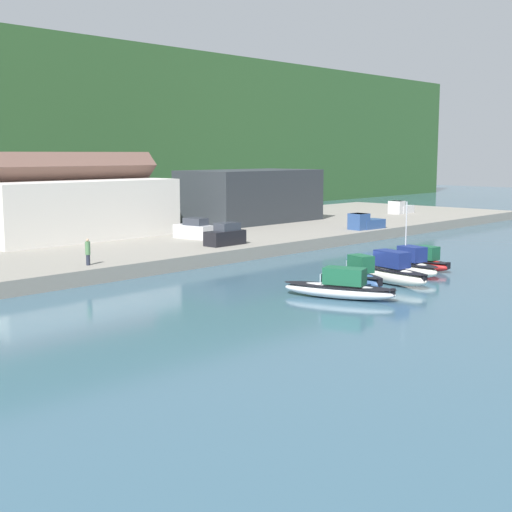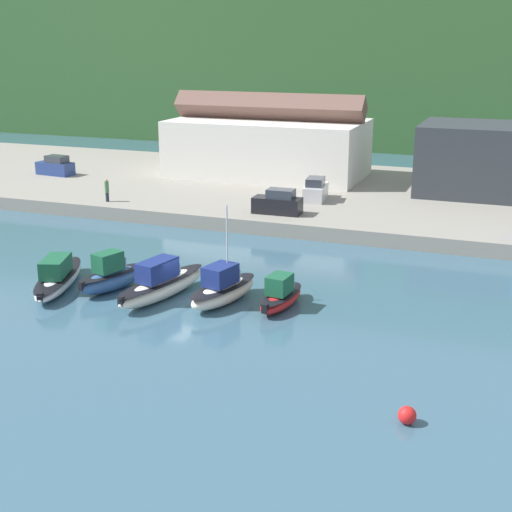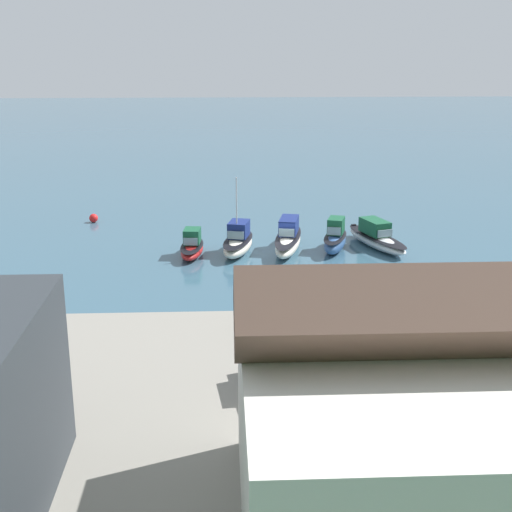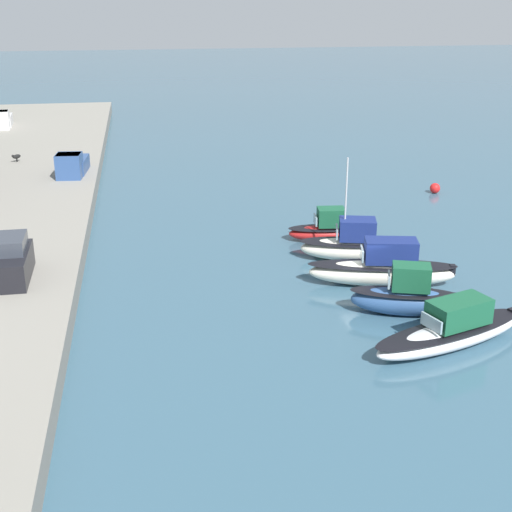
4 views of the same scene
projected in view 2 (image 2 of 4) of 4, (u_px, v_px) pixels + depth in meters
name	position (u px, v px, depth m)	size (l,w,h in m)	color
ground_plane	(173.00, 296.00, 45.59)	(320.00, 320.00, 0.00)	#385B70
hillside_backdrop	(417.00, 49.00, 129.32)	(240.00, 70.16, 27.62)	#335B2D
quay_promenade	(310.00, 193.00, 72.92)	(121.29, 30.26, 1.22)	gray
harbor_clubhouse	(268.00, 146.00, 77.99)	(21.19, 11.31, 9.01)	silver
moored_boat_0	(58.00, 277.00, 46.84)	(4.58, 8.42, 2.19)	silver
moored_boat_1	(111.00, 276.00, 46.40)	(3.13, 5.55, 2.62)	#33568E
moored_boat_2	(161.00, 284.00, 45.00)	(3.47, 8.25, 2.60)	white
moored_boat_3	(223.00, 289.00, 44.17)	(3.33, 6.40, 6.15)	white
moored_boat_4	(281.00, 296.00, 43.51)	(2.14, 5.08, 2.13)	red
parked_car_0	(56.00, 167.00, 79.04)	(4.37, 2.24, 2.16)	navy
parked_car_2	(316.00, 190.00, 66.79)	(2.29, 4.39, 2.16)	silver
parked_car_3	(278.00, 203.00, 61.62)	(4.24, 1.90, 2.16)	black
person_on_quay	(107.00, 190.00, 66.06)	(0.40, 0.40, 2.14)	#232838
mooring_buoy_0	(407.00, 415.00, 30.44)	(0.80, 0.80, 0.80)	red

